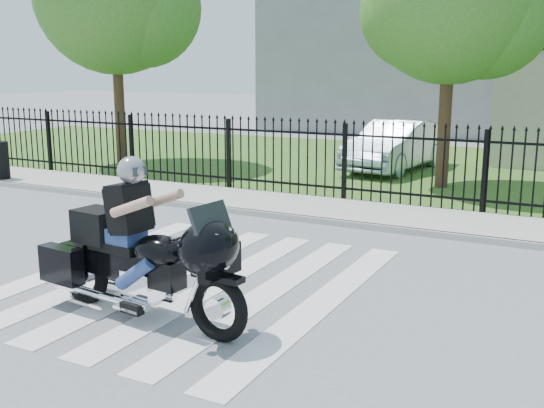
% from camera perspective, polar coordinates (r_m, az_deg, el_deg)
% --- Properties ---
extents(ground, '(120.00, 120.00, 0.00)m').
position_cam_1_polar(ground, '(9.25, -7.16, -6.83)').
color(ground, slate).
rests_on(ground, ground).
extents(crosswalk, '(5.00, 5.50, 0.01)m').
position_cam_1_polar(crosswalk, '(9.24, -7.16, -6.79)').
color(crosswalk, silver).
rests_on(crosswalk, ground).
extents(sidewalk, '(40.00, 2.00, 0.12)m').
position_cam_1_polar(sidewalk, '(13.49, 4.90, -0.49)').
color(sidewalk, '#ADAAA3').
rests_on(sidewalk, ground).
extents(curb, '(40.00, 0.12, 0.12)m').
position_cam_1_polar(curb, '(12.59, 3.16, -1.37)').
color(curb, '#ADAAA3').
rests_on(curb, ground).
extents(grass_strip, '(40.00, 12.00, 0.02)m').
position_cam_1_polar(grass_strip, '(20.05, 12.61, 3.23)').
color(grass_strip, '#2C561D').
rests_on(grass_strip, ground).
extents(iron_fence, '(26.00, 0.04, 1.80)m').
position_cam_1_polar(iron_fence, '(14.25, 6.51, 3.59)').
color(iron_fence, black).
rests_on(iron_fence, ground).
extents(building_tall, '(15.00, 10.00, 12.00)m').
position_cam_1_polar(building_tall, '(34.27, 14.35, 16.73)').
color(building_tall, gray).
rests_on(building_tall, ground).
extents(motorcycle_rider, '(3.05, 1.18, 2.02)m').
position_cam_1_polar(motorcycle_rider, '(7.80, -11.86, -4.22)').
color(motorcycle_rider, black).
rests_on(motorcycle_rider, ground).
extents(parked_car, '(2.10, 4.60, 1.46)m').
position_cam_1_polar(parked_car, '(19.22, 10.96, 5.17)').
color(parked_car, '#AABED6').
rests_on(parked_car, grass_strip).
extents(litter_bin, '(0.56, 0.56, 0.99)m').
position_cam_1_polar(litter_bin, '(18.27, -23.16, 3.63)').
color(litter_bin, black).
rests_on(litter_bin, sidewalk).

